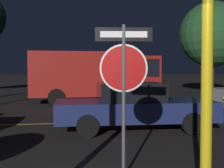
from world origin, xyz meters
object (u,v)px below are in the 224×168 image
at_px(stop_sign, 124,70).
at_px(delivery_truck, 98,74).
at_px(passing_car_2, 134,106).
at_px(tree_1, 212,34).
at_px(yellow_pole_right, 207,91).

height_order(stop_sign, delivery_truck, delivery_truck).
xyz_separation_m(passing_car_2, delivery_truck, (-0.12, 7.62, 0.83)).
bearing_deg(stop_sign, passing_car_2, 81.83).
distance_m(stop_sign, tree_1, 19.06).
relative_size(stop_sign, tree_1, 0.37).
distance_m(stop_sign, delivery_truck, 11.62).
bearing_deg(yellow_pole_right, passing_car_2, 85.18).
distance_m(passing_car_2, delivery_truck, 7.66).
bearing_deg(stop_sign, tree_1, 66.20).
xyz_separation_m(stop_sign, delivery_truck, (1.01, 11.57, -0.22)).
bearing_deg(stop_sign, yellow_pole_right, -58.37).
relative_size(yellow_pole_right, tree_1, 0.45).
height_order(yellow_pole_right, tree_1, tree_1).
bearing_deg(passing_car_2, delivery_truck, -176.58).
distance_m(delivery_truck, tree_1, 10.35).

